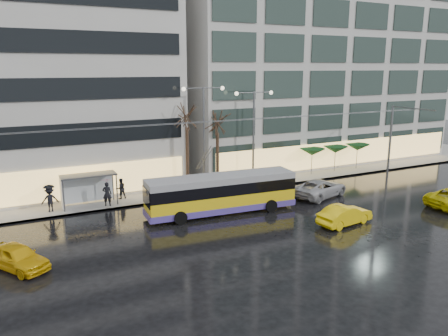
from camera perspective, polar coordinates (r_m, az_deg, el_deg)
ground at (r=29.16m, az=2.56°, el=-8.66°), size 140.00×140.00×0.00m
sidewalk at (r=41.99m, az=-4.35°, el=-1.77°), size 80.00×10.00×0.15m
kerb at (r=37.62m, az=-1.48°, el=-3.50°), size 80.00×0.10×0.15m
building_right at (r=53.50m, az=10.91°, el=14.81°), size 32.00×14.00×25.00m
trolleybus at (r=32.80m, az=-0.33°, el=-3.51°), size 11.56×4.82×5.30m
catenary at (r=35.25m, az=-2.22°, el=2.36°), size 42.24×5.12×7.00m
bus_shelter at (r=35.76m, az=-17.90°, el=-1.88°), size 4.20×1.60×2.51m
street_lamp_near at (r=37.96m, az=-2.66°, el=5.78°), size 3.96×0.36×9.03m
street_lamp_far at (r=40.27m, az=3.89°, el=5.78°), size 3.96×0.36×8.53m
tree_a at (r=37.45m, az=-4.92°, el=7.33°), size 3.20×3.20×8.40m
tree_b at (r=38.90m, az=-0.87°, el=6.57°), size 3.20×3.20×7.70m
parasol_a at (r=44.85m, az=11.44°, el=2.07°), size 2.50×2.50×2.65m
parasol_b at (r=46.74m, az=14.35°, el=2.35°), size 2.50×2.50×2.65m
parasol_c at (r=48.73m, az=17.03°, el=2.61°), size 2.50×2.50×2.65m
taxi_a at (r=26.73m, az=-25.42°, el=-10.44°), size 3.60×4.32×1.39m
taxi_b at (r=31.80m, az=15.49°, el=-5.92°), size 4.43×2.06×1.41m
sedan_silver at (r=38.03m, az=12.47°, el=-2.57°), size 5.89×3.97×1.50m
pedestrian_a at (r=35.24m, az=-15.06°, el=-2.58°), size 1.24×1.25×2.19m
pedestrian_b at (r=37.02m, az=-13.33°, el=-2.62°), size 0.91×0.75×1.72m
pedestrian_c at (r=35.28m, az=-21.81°, el=-3.54°), size 1.23×0.84×2.11m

